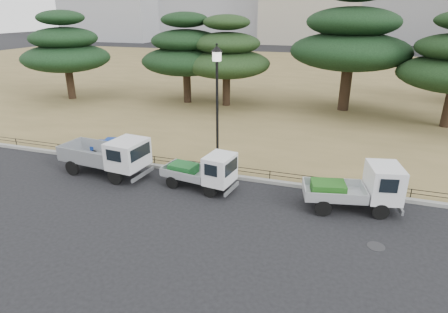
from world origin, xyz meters
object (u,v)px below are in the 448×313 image
(truck_kei_rear, at_px, (359,187))
(street_lamp, at_px, (217,89))
(tarp_pile, at_px, (110,149))
(truck_large, at_px, (108,154))
(truck_kei_front, at_px, (204,171))

(truck_kei_rear, bearing_deg, street_lamp, 154.53)
(street_lamp, xyz_separation_m, tarp_pile, (-6.00, -0.09, -3.56))
(truck_large, bearing_deg, truck_kei_rear, 6.93)
(truck_kei_front, relative_size, truck_kei_rear, 0.88)
(truck_large, height_order, truck_kei_rear, truck_kei_rear)
(truck_kei_front, distance_m, street_lamp, 3.73)
(truck_kei_rear, bearing_deg, tarp_pile, 161.40)
(tarp_pile, bearing_deg, truck_large, -57.13)
(truck_kei_rear, height_order, tarp_pile, truck_kei_rear)
(truck_kei_front, xyz_separation_m, street_lamp, (0.03, 1.77, 3.29))
(tarp_pile, bearing_deg, street_lamp, 0.86)
(truck_kei_rear, bearing_deg, truck_large, 169.16)
(truck_kei_rear, bearing_deg, truck_kei_front, 169.90)
(truck_large, height_order, tarp_pile, truck_large)
(truck_kei_rear, height_order, street_lamp, street_lamp)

